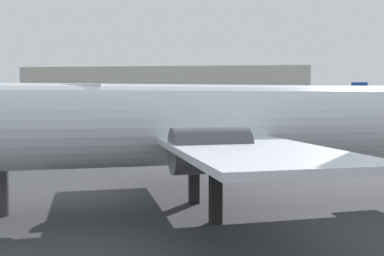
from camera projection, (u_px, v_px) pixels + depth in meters
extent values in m
cylinder|color=silver|center=(173.00, 125.00, 20.45)|extent=(28.96, 13.20, 3.75)
cube|color=silver|center=(204.00, 136.00, 20.83)|extent=(11.91, 22.24, 0.24)
cylinder|color=#4C4C54|center=(210.00, 150.00, 16.62)|extent=(3.36, 2.63, 1.76)
cylinder|color=#4C4C54|center=(169.00, 134.00, 24.66)|extent=(3.36, 2.63, 1.76)
cube|color=black|center=(216.00, 197.00, 19.09)|extent=(0.62, 0.62, 2.33)
cube|color=black|center=(194.00, 181.00, 22.89)|extent=(0.62, 0.62, 2.33)
cone|color=silver|center=(39.00, 113.00, 60.27)|extent=(3.90, 3.66, 3.06)
cylinder|color=silver|center=(303.00, 114.00, 74.12)|extent=(19.31, 5.54, 2.47)
cone|color=silver|center=(238.00, 113.00, 76.95)|extent=(3.08, 2.88, 2.47)
cone|color=silver|center=(373.00, 114.00, 71.29)|extent=(3.08, 2.88, 2.47)
cube|color=silver|center=(309.00, 116.00, 73.90)|extent=(6.58, 18.21, 0.19)
cube|color=silver|center=(361.00, 113.00, 71.73)|extent=(2.89, 6.73, 0.12)
cube|color=#1947B2|center=(359.00, 95.00, 71.64)|extent=(2.49, 0.63, 3.96)
cylinder|color=#4C4C54|center=(305.00, 118.00, 70.79)|extent=(2.52, 1.75, 1.40)
cylinder|color=#4C4C54|center=(305.00, 116.00, 77.32)|extent=(2.52, 1.75, 1.40)
cube|color=black|center=(266.00, 126.00, 75.84)|extent=(0.45, 0.45, 1.80)
cube|color=black|center=(309.00, 127.00, 72.51)|extent=(0.45, 0.45, 1.80)
cube|color=black|center=(309.00, 126.00, 75.50)|extent=(0.45, 0.45, 1.80)
cylinder|color=silver|center=(146.00, 110.00, 104.03)|extent=(21.63, 8.57, 2.47)
cone|color=silver|center=(194.00, 110.00, 99.40)|extent=(3.30, 3.13, 2.47)
cone|color=silver|center=(102.00, 109.00, 108.66)|extent=(3.30, 3.13, 2.47)
cube|color=silver|center=(142.00, 111.00, 104.47)|extent=(9.24, 21.94, 0.18)
cube|color=silver|center=(108.00, 108.00, 107.99)|extent=(3.50, 6.51, 0.12)
cube|color=#1947B2|center=(109.00, 96.00, 107.66)|extent=(2.35, 0.89, 4.10)
cylinder|color=#4C4C54|center=(152.00, 111.00, 108.08)|extent=(2.53, 1.92, 1.34)
cylinder|color=#4C4C54|center=(136.00, 112.00, 100.37)|extent=(2.53, 1.92, 1.34)
cube|color=black|center=(173.00, 119.00, 101.53)|extent=(0.46, 0.46, 1.86)
cube|color=black|center=(145.00, 119.00, 105.96)|extent=(0.46, 0.46, 1.86)
cube|color=black|center=(139.00, 119.00, 103.20)|extent=(0.46, 0.46, 1.86)
cube|color=silver|center=(81.00, 115.00, 20.30)|extent=(2.74, 3.09, 2.80)
cylinder|color=#3F3F44|center=(1.00, 179.00, 20.38)|extent=(0.70, 0.70, 3.44)
cube|color=red|center=(282.00, 162.00, 32.34)|extent=(2.64, 1.85, 1.00)
cylinder|color=black|center=(269.00, 170.00, 32.10)|extent=(0.63, 0.34, 0.60)
cylinder|color=black|center=(271.00, 167.00, 33.20)|extent=(0.63, 0.34, 0.60)
cylinder|color=black|center=(292.00, 171.00, 31.54)|extent=(0.63, 0.34, 0.60)
cylinder|color=black|center=(294.00, 168.00, 32.64)|extent=(0.63, 0.34, 0.60)
cube|color=beige|center=(165.00, 93.00, 140.82)|extent=(87.79, 18.32, 15.49)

